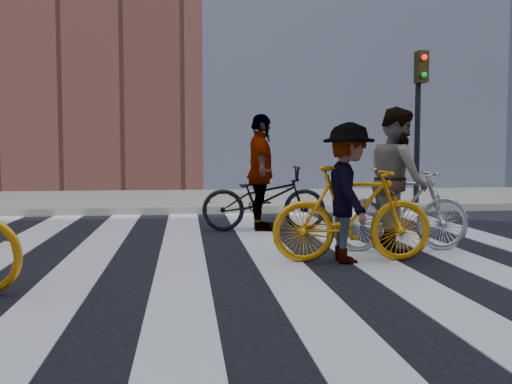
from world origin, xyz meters
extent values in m
plane|color=black|center=(0.00, 0.00, 0.00)|extent=(100.00, 100.00, 0.00)
cube|color=gray|center=(0.00, 7.50, 0.07)|extent=(100.00, 5.00, 0.15)
cube|color=silver|center=(-1.65, 0.00, 0.01)|extent=(0.55, 10.00, 0.01)
cube|color=silver|center=(-0.55, 0.00, 0.01)|extent=(0.55, 10.00, 0.01)
cube|color=silver|center=(0.55, 0.00, 0.01)|extent=(0.55, 10.00, 0.01)
cube|color=silver|center=(1.65, 0.00, 0.01)|extent=(0.55, 10.00, 0.01)
cube|color=silver|center=(2.75, 0.00, 0.01)|extent=(0.55, 10.00, 0.01)
cylinder|color=black|center=(4.40, 5.40, 1.60)|extent=(0.12, 0.12, 3.20)
cube|color=black|center=(4.40, 5.25, 3.00)|extent=(0.22, 0.28, 0.65)
sphere|color=red|center=(4.40, 5.10, 3.18)|extent=(0.12, 0.12, 0.12)
sphere|color=#0CCC26|center=(4.40, 5.10, 2.82)|extent=(0.12, 0.12, 0.12)
imported|color=silver|center=(2.21, 0.41, 0.54)|extent=(1.80, 0.57, 1.07)
imported|color=orange|center=(1.40, -0.21, 0.56)|extent=(1.87, 0.58, 1.11)
imported|color=black|center=(0.74, 2.53, 0.52)|extent=(2.00, 0.80, 1.03)
imported|color=slate|center=(2.16, 0.41, 0.91)|extent=(0.72, 0.91, 1.82)
imported|color=slate|center=(1.35, -0.21, 0.80)|extent=(0.63, 1.05, 1.60)
imported|color=slate|center=(0.69, 2.53, 0.93)|extent=(0.52, 1.11, 1.85)
camera|label=1|loc=(-0.50, -6.86, 1.31)|focal=42.00mm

